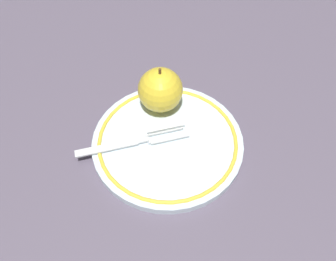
% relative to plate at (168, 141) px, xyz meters
% --- Properties ---
extents(ground_plane, '(2.00, 2.00, 0.00)m').
position_rel_plate_xyz_m(ground_plane, '(0.00, -0.01, -0.01)').
color(ground_plane, '#554B5D').
extents(plate, '(0.23, 0.23, 0.02)m').
position_rel_plate_xyz_m(plate, '(0.00, 0.00, 0.00)').
color(plate, silver).
rests_on(plate, ground_plane).
extents(apple_red_whole, '(0.07, 0.07, 0.08)m').
position_rel_plate_xyz_m(apple_red_whole, '(-0.06, -0.03, 0.04)').
color(apple_red_whole, gold).
rests_on(apple_red_whole, plate).
extents(fork, '(0.11, 0.15, 0.00)m').
position_rel_plate_xyz_m(fork, '(0.03, -0.05, 0.01)').
color(fork, silver).
rests_on(fork, plate).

